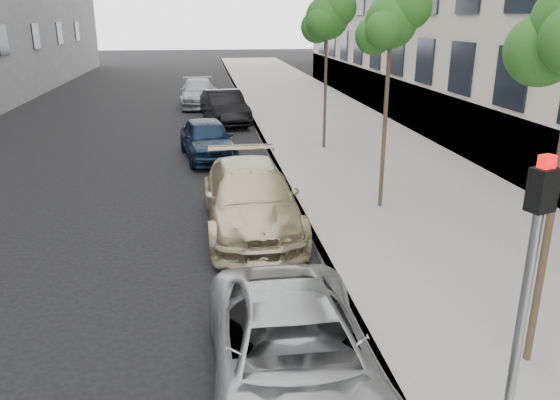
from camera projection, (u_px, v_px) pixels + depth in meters
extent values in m
cube|color=gray|center=(305.00, 107.00, 28.81)|extent=(6.40, 72.00, 0.14)
cube|color=#9E9B93|center=(246.00, 109.00, 28.40)|extent=(0.15, 72.00, 0.14)
cylinder|color=#38281C|center=(556.00, 182.00, 6.72)|extent=(0.10, 0.10, 5.10)
sphere|color=#175B1D|center=(541.00, 51.00, 6.42)|extent=(0.85, 0.85, 0.85)
cylinder|color=#38281C|center=(386.00, 104.00, 12.82)|extent=(0.10, 0.10, 5.07)
sphere|color=#175B1D|center=(391.00, 22.00, 12.24)|extent=(1.18, 1.18, 1.18)
sphere|color=#175B1D|center=(410.00, 8.00, 12.00)|extent=(0.95, 0.95, 0.95)
sphere|color=#175B1D|center=(374.00, 35.00, 12.53)|extent=(0.89, 0.89, 0.89)
cylinder|color=#38281C|center=(326.00, 75.00, 18.91)|extent=(0.10, 0.10, 5.15)
sphere|color=#175B1D|center=(327.00, 18.00, 18.31)|extent=(1.46, 1.46, 1.46)
sphere|color=#175B1D|center=(339.00, 8.00, 18.07)|extent=(1.17, 1.17, 1.17)
sphere|color=#175B1D|center=(317.00, 27.00, 18.60)|extent=(1.10, 1.10, 1.10)
cylinder|color=#939699|center=(519.00, 338.00, 5.55)|extent=(0.10, 0.10, 2.75)
cube|color=black|center=(542.00, 190.00, 5.05)|extent=(0.29, 0.25, 0.42)
cube|color=red|center=(547.00, 161.00, 4.96)|extent=(0.16, 0.14, 0.12)
imported|color=#9EA0A2|center=(294.00, 356.00, 6.77)|extent=(2.10, 4.49, 1.24)
imported|color=tan|center=(250.00, 198.00, 12.34)|extent=(2.12, 5.07, 1.46)
imported|color=black|center=(207.00, 139.00, 18.55)|extent=(2.14, 4.15, 1.35)
imported|color=black|center=(225.00, 107.00, 24.71)|extent=(2.23, 4.63, 1.46)
imported|color=gray|center=(199.00, 93.00, 29.48)|extent=(2.07, 4.89, 1.41)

